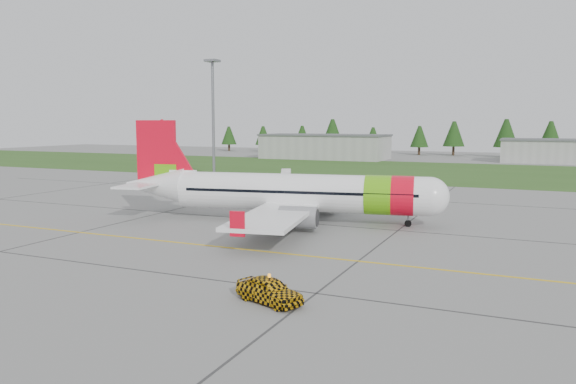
% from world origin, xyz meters
% --- Properties ---
extents(ground, '(320.00, 320.00, 0.00)m').
position_xyz_m(ground, '(0.00, 0.00, 0.00)').
color(ground, gray).
rests_on(ground, ground).
extents(aircraft, '(31.76, 29.65, 9.68)m').
position_xyz_m(aircraft, '(-0.26, 20.37, 2.79)').
color(aircraft, white).
rests_on(aircraft, ground).
extents(follow_me_car, '(1.85, 2.00, 4.03)m').
position_xyz_m(follow_me_car, '(8.30, -2.48, 2.01)').
color(follow_me_car, yellow).
rests_on(follow_me_car, ground).
extents(service_van, '(2.05, 2.00, 4.60)m').
position_xyz_m(service_van, '(-18.54, 59.58, 2.30)').
color(service_van, white).
rests_on(service_van, ground).
extents(grass_strip, '(320.00, 50.00, 0.03)m').
position_xyz_m(grass_strip, '(0.00, 82.00, 0.01)').
color(grass_strip, '#30561E').
rests_on(grass_strip, ground).
extents(taxi_guideline, '(120.00, 0.25, 0.02)m').
position_xyz_m(taxi_guideline, '(0.00, 8.00, 0.01)').
color(taxi_guideline, gold).
rests_on(taxi_guideline, ground).
extents(hangar_west, '(32.00, 14.00, 6.00)m').
position_xyz_m(hangar_west, '(-30.00, 110.00, 3.00)').
color(hangar_west, '#A8A8A3').
rests_on(hangar_west, ground).
extents(hangar_east, '(24.00, 12.00, 5.20)m').
position_xyz_m(hangar_east, '(25.00, 118.00, 2.60)').
color(hangar_east, '#A8A8A3').
rests_on(hangar_east, ground).
extents(floodlight_mast, '(0.50, 0.50, 20.00)m').
position_xyz_m(floodlight_mast, '(-32.00, 58.00, 10.00)').
color(floodlight_mast, slate).
rests_on(floodlight_mast, ground).
extents(treeline, '(160.00, 8.00, 10.00)m').
position_xyz_m(treeline, '(0.00, 138.00, 5.00)').
color(treeline, '#1C3F14').
rests_on(treeline, ground).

